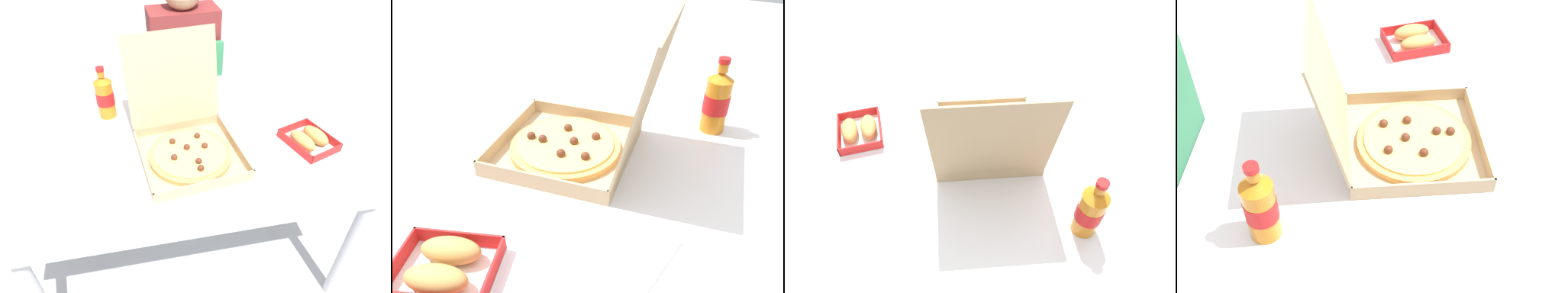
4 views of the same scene
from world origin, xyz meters
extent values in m
cube|color=white|center=(0.00, 0.00, 0.69)|extent=(1.33, 0.90, 0.03)
cylinder|color=#B7B7BC|center=(-0.59, -0.38, 0.34)|extent=(0.05, 0.05, 0.68)
cylinder|color=#B7B7BC|center=(-0.59, 0.38, 0.34)|extent=(0.05, 0.05, 0.68)
cube|color=tan|center=(-0.01, -0.13, 0.71)|extent=(0.39, 0.39, 0.01)
cube|color=tan|center=(0.01, -0.30, 0.73)|extent=(0.35, 0.05, 0.04)
cube|color=tan|center=(-0.18, -0.15, 0.73)|extent=(0.05, 0.35, 0.04)
cube|color=tan|center=(0.16, -0.11, 0.73)|extent=(0.05, 0.35, 0.04)
cube|color=tan|center=(-0.03, 0.04, 0.73)|extent=(0.35, 0.05, 0.04)
cube|color=tan|center=(-0.03, 0.08, 0.92)|extent=(0.36, 0.12, 0.34)
cylinder|color=tan|center=(-0.01, -0.13, 0.72)|extent=(0.30, 0.30, 0.02)
cylinder|color=#EAC666|center=(-0.01, -0.13, 0.73)|extent=(0.26, 0.26, 0.01)
sphere|color=#562819|center=(0.03, -0.05, 0.74)|extent=(0.02, 0.02, 0.02)
sphere|color=#562819|center=(0.01, -0.19, 0.74)|extent=(0.02, 0.02, 0.02)
sphere|color=#562819|center=(-0.07, -0.15, 0.74)|extent=(0.02, 0.02, 0.02)
sphere|color=#562819|center=(0.05, -0.11, 0.74)|extent=(0.02, 0.02, 0.02)
sphere|color=#562819|center=(0.01, -0.22, 0.74)|extent=(0.02, 0.02, 0.02)
sphere|color=#562819|center=(-0.06, -0.06, 0.74)|extent=(0.02, 0.02, 0.02)
sphere|color=#562819|center=(-0.02, -0.11, 0.74)|extent=(0.02, 0.02, 0.02)
cube|color=white|center=(0.45, -0.14, 0.71)|extent=(0.20, 0.23, 0.00)
cube|color=red|center=(0.48, -0.23, 0.73)|extent=(0.14, 0.05, 0.03)
cube|color=red|center=(0.42, -0.05, 0.73)|extent=(0.14, 0.05, 0.03)
cube|color=red|center=(0.38, -0.16, 0.73)|extent=(0.06, 0.18, 0.03)
ellipsoid|color=tan|center=(0.42, -0.15, 0.74)|extent=(0.09, 0.13, 0.05)
ellipsoid|color=tan|center=(0.48, -0.13, 0.74)|extent=(0.09, 0.13, 0.05)
cylinder|color=orange|center=(-0.30, 0.21, 0.79)|extent=(0.07, 0.07, 0.16)
cone|color=orange|center=(-0.30, 0.21, 0.88)|extent=(0.07, 0.07, 0.02)
cylinder|color=orange|center=(-0.30, 0.21, 0.90)|extent=(0.03, 0.03, 0.02)
cylinder|color=red|center=(-0.30, 0.21, 0.92)|extent=(0.03, 0.03, 0.01)
cylinder|color=red|center=(-0.30, 0.21, 0.79)|extent=(0.07, 0.07, 0.06)
cube|color=white|center=(0.26, 0.15, 0.71)|extent=(0.23, 0.19, 0.00)
camera|label=1|loc=(-0.17, -1.06, 1.56)|focal=31.90mm
camera|label=2|loc=(0.76, 0.31, 1.33)|focal=36.06mm
camera|label=3|loc=(-0.02, 0.69, 1.58)|focal=30.41mm
camera|label=4|loc=(-0.97, -0.06, 1.68)|focal=47.20mm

